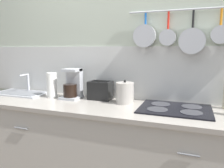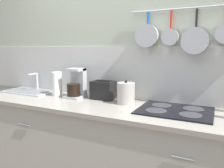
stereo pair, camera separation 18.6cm
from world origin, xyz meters
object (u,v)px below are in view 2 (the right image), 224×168
(paper_towel_roll, at_px, (57,84))
(toaster, at_px, (103,90))
(kettle, at_px, (126,93))
(coffee_maker, at_px, (76,85))

(paper_towel_roll, distance_m, toaster, 0.51)
(kettle, bearing_deg, toaster, 164.79)
(paper_towel_roll, distance_m, kettle, 0.77)
(toaster, distance_m, kettle, 0.28)
(coffee_maker, bearing_deg, paper_towel_roll, -171.01)
(kettle, bearing_deg, coffee_maker, 178.14)
(paper_towel_roll, height_order, coffee_maker, coffee_maker)
(coffee_maker, height_order, toaster, coffee_maker)
(coffee_maker, bearing_deg, kettle, -1.86)
(paper_towel_roll, relative_size, coffee_maker, 0.85)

